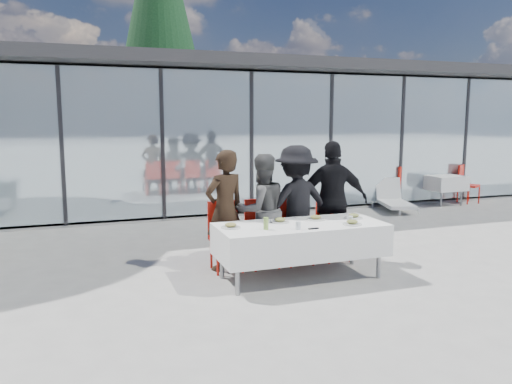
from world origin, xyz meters
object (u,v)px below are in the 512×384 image
(diner_b, at_px, (262,211))
(spare_chair_a, at_px, (465,182))
(plate_extra, at_px, (352,223))
(spare_chair_b, at_px, (398,183))
(plate_b, at_px, (280,221))
(conifer_tree, at_px, (160,14))
(dining_table, at_px, (301,239))
(plate_a, at_px, (231,226))
(lounger, at_px, (393,199))
(juice_bottle, at_px, (266,224))
(folded_eyeglasses, at_px, (313,228))
(diner_a, at_px, (225,210))
(diner_chair_a, at_px, (225,232))
(diner_chair_d, at_px, (332,224))
(diner_c, at_px, (296,205))
(diner_chair_b, at_px, (261,229))
(spare_table_right, at_px, (444,183))
(plate_c, at_px, (316,218))
(diner_d, at_px, (333,201))
(diner_chair_c, at_px, (295,227))
(plate_d, at_px, (354,216))

(diner_b, xyz_separation_m, spare_chair_a, (6.85, 3.51, -0.29))
(plate_extra, xyz_separation_m, spare_chair_b, (4.12, 4.83, -0.24))
(plate_b, distance_m, spare_chair_a, 7.91)
(conifer_tree, bearing_deg, dining_table, -91.22)
(conifer_tree, bearing_deg, plate_a, -95.31)
(plate_a, bearing_deg, lounger, 37.04)
(spare_chair_b, bearing_deg, juice_bottle, -138.29)
(juice_bottle, distance_m, folded_eyeglasses, 0.61)
(plate_b, bearing_deg, conifer_tree, 87.78)
(diner_a, xyz_separation_m, diner_chair_a, (0.00, 0.02, -0.32))
(diner_chair_d, bearing_deg, diner_c, -178.41)
(plate_a, height_order, spare_chair_a, spare_chair_a)
(dining_table, xyz_separation_m, spare_chair_a, (6.56, 4.24, -0.00))
(folded_eyeglasses, bearing_deg, diner_chair_a, 128.49)
(diner_b, bearing_deg, diner_chair_d, 174.55)
(dining_table, distance_m, diner_chair_b, 0.80)
(diner_a, xyz_separation_m, spare_table_right, (6.67, 3.44, -0.30))
(dining_table, xyz_separation_m, plate_c, (0.31, 0.18, 0.24))
(spare_chair_a, bearing_deg, plate_a, -151.03)
(plate_extra, bearing_deg, diner_b, 132.34)
(folded_eyeglasses, bearing_deg, diner_c, 77.92)
(plate_extra, bearing_deg, diner_d, 76.14)
(plate_a, bearing_deg, diner_a, 80.46)
(diner_chair_c, distance_m, plate_c, 0.62)
(plate_a, xyz_separation_m, plate_c, (1.26, 0.10, 0.00))
(diner_b, distance_m, plate_c, 0.82)
(plate_a, relative_size, conifer_tree, 0.02)
(conifer_tree, bearing_deg, diner_a, -95.09)
(plate_extra, height_order, spare_chair_b, spare_chair_b)
(plate_b, distance_m, spare_chair_b, 6.63)
(diner_chair_b, height_order, plate_b, diner_chair_b)
(diner_chair_c, height_order, plate_d, diner_chair_c)
(diner_chair_b, distance_m, plate_a, 0.97)
(plate_a, height_order, lounger, plate_a)
(diner_a, height_order, conifer_tree, conifer_tree)
(plate_b, xyz_separation_m, spare_table_right, (6.06, 3.99, -0.22))
(conifer_tree, bearing_deg, plate_c, -89.90)
(spare_chair_a, bearing_deg, spare_table_right, -175.13)
(diner_b, xyz_separation_m, diner_chair_b, (0.00, 0.02, -0.29))
(diner_b, height_order, plate_extra, diner_b)
(diner_a, xyz_separation_m, plate_c, (1.15, -0.55, -0.08))
(juice_bottle, bearing_deg, diner_b, 73.33)
(dining_table, distance_m, diner_b, 0.84)
(juice_bottle, distance_m, spare_chair_b, 7.11)
(diner_chair_b, distance_m, spare_chair_b, 6.32)
(plate_c, xyz_separation_m, conifer_tree, (-0.02, 13.23, 5.21))
(diner_chair_a, relative_size, folded_eyeglasses, 6.96)
(diner_b, bearing_deg, plate_extra, 126.04)
(plate_a, relative_size, spare_chair_b, 0.26)
(diner_chair_a, distance_m, plate_extra, 1.80)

